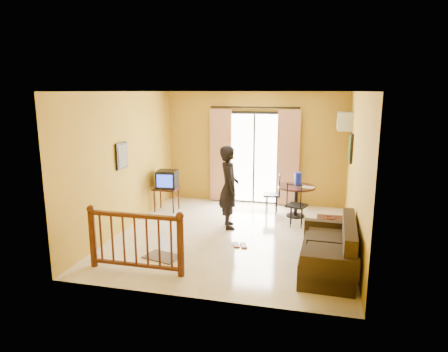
% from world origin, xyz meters
% --- Properties ---
extents(ground, '(5.00, 5.00, 0.00)m').
position_xyz_m(ground, '(0.00, 0.00, 0.00)').
color(ground, beige).
rests_on(ground, ground).
extents(room_shell, '(5.00, 5.00, 5.00)m').
position_xyz_m(room_shell, '(0.00, 0.00, 1.70)').
color(room_shell, white).
rests_on(room_shell, ground).
extents(balcony_door, '(2.25, 0.14, 2.46)m').
position_xyz_m(balcony_door, '(0.00, 2.43, 1.19)').
color(balcony_door, black).
rests_on(balcony_door, ground).
extents(tv_table, '(0.56, 0.47, 0.56)m').
position_xyz_m(tv_table, '(-1.90, 1.29, 0.49)').
color(tv_table, black).
rests_on(tv_table, ground).
extents(television, '(0.50, 0.47, 0.42)m').
position_xyz_m(television, '(-1.87, 1.28, 0.77)').
color(television, black).
rests_on(television, tv_table).
extents(picture_left, '(0.05, 0.42, 0.52)m').
position_xyz_m(picture_left, '(-2.22, -0.20, 1.55)').
color(picture_left, black).
rests_on(picture_left, room_shell).
extents(dining_table, '(0.85, 0.85, 0.71)m').
position_xyz_m(dining_table, '(1.12, 1.56, 0.56)').
color(dining_table, black).
rests_on(dining_table, ground).
extents(water_jug, '(0.16, 0.16, 0.29)m').
position_xyz_m(water_jug, '(1.15, 1.66, 0.86)').
color(water_jug, '#1423C4').
rests_on(water_jug, dining_table).
extents(serving_tray, '(0.33, 0.27, 0.02)m').
position_xyz_m(serving_tray, '(1.37, 1.46, 0.72)').
color(serving_tray, beige).
rests_on(serving_tray, dining_table).
extents(dining_chairs, '(1.10, 1.25, 0.95)m').
position_xyz_m(dining_chairs, '(0.87, 1.27, 0.00)').
color(dining_chairs, black).
rests_on(dining_chairs, ground).
extents(air_conditioner, '(0.31, 0.60, 0.40)m').
position_xyz_m(air_conditioner, '(2.09, 1.95, 2.15)').
color(air_conditioner, silver).
rests_on(air_conditioner, room_shell).
extents(botanical_print, '(0.05, 0.50, 0.60)m').
position_xyz_m(botanical_print, '(2.22, 1.30, 1.65)').
color(botanical_print, black).
rests_on(botanical_print, room_shell).
extents(coffee_table, '(0.49, 0.89, 0.40)m').
position_xyz_m(coffee_table, '(1.85, 0.13, 0.26)').
color(coffee_table, black).
rests_on(coffee_table, ground).
extents(bowl, '(0.25, 0.25, 0.06)m').
position_xyz_m(bowl, '(1.85, 0.23, 0.42)').
color(bowl, brown).
rests_on(bowl, coffee_table).
extents(sofa, '(0.86, 1.77, 0.83)m').
position_xyz_m(sofa, '(1.85, -1.19, 0.31)').
color(sofa, black).
rests_on(sofa, ground).
extents(standing_person, '(0.61, 0.74, 1.73)m').
position_xyz_m(standing_person, '(-0.19, 0.49, 0.86)').
color(standing_person, black).
rests_on(standing_person, ground).
extents(stair_balustrade, '(1.63, 0.13, 1.04)m').
position_xyz_m(stair_balustrade, '(-1.15, -1.90, 0.56)').
color(stair_balustrade, '#471E0F').
rests_on(stair_balustrade, ground).
extents(doormat, '(0.68, 0.54, 0.02)m').
position_xyz_m(doormat, '(-0.96, -1.31, 0.01)').
color(doormat, '#5A4E48').
rests_on(doormat, ground).
extents(sandals, '(0.32, 0.27, 0.03)m').
position_xyz_m(sandals, '(0.24, -0.49, 0.01)').
color(sandals, brown).
rests_on(sandals, ground).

